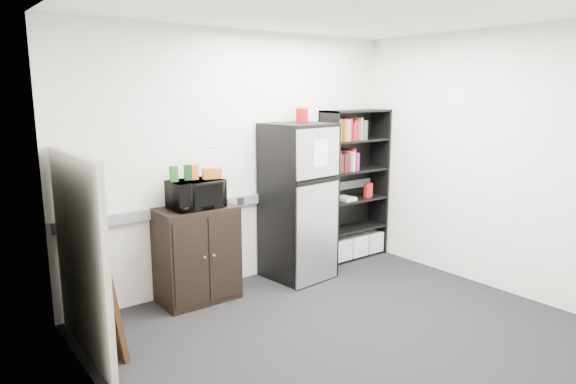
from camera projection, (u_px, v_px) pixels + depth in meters
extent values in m
plane|color=black|center=(351.00, 335.00, 4.44)|extent=(4.00, 4.00, 0.00)
cube|color=silver|center=(241.00, 159.00, 5.54)|extent=(4.00, 0.02, 2.70)
cube|color=silver|center=(493.00, 162.00, 5.36)|extent=(0.02, 3.50, 2.70)
cube|color=silver|center=(109.00, 218.00, 2.99)|extent=(0.02, 3.50, 2.70)
cube|color=white|center=(360.00, 8.00, 3.91)|extent=(4.00, 3.50, 0.02)
cube|color=slate|center=(243.00, 200.00, 5.61)|extent=(3.92, 0.05, 0.10)
cube|color=white|center=(212.00, 143.00, 5.29)|extent=(0.14, 0.00, 0.10)
cube|color=black|center=(328.00, 189.00, 6.12)|extent=(0.02, 0.34, 1.85)
cube|color=black|center=(379.00, 181.00, 6.64)|extent=(0.02, 0.34, 1.85)
cube|color=black|center=(345.00, 183.00, 6.51)|extent=(0.90, 0.02, 1.85)
cube|color=black|center=(356.00, 111.00, 6.20)|extent=(0.90, 0.34, 0.02)
cube|color=black|center=(352.00, 254.00, 6.56)|extent=(0.85, 0.32, 0.03)
cube|color=black|center=(353.00, 228.00, 6.49)|extent=(0.85, 0.32, 0.03)
cube|color=black|center=(354.00, 199.00, 6.42)|extent=(0.85, 0.32, 0.02)
cube|color=black|center=(355.00, 170.00, 6.35)|extent=(0.85, 0.32, 0.02)
cube|color=black|center=(355.00, 140.00, 6.27)|extent=(0.85, 0.32, 0.02)
cube|color=silver|center=(337.00, 248.00, 6.35)|extent=(0.25, 0.30, 0.25)
cube|color=silver|center=(353.00, 244.00, 6.52)|extent=(0.25, 0.30, 0.25)
cube|color=silver|center=(368.00, 241.00, 6.69)|extent=(0.25, 0.30, 0.25)
cube|color=gray|center=(81.00, 258.00, 4.00)|extent=(0.05, 1.30, 1.60)
cube|color=#B2B2B7|center=(72.00, 154.00, 3.84)|extent=(0.06, 1.30, 0.02)
cube|color=black|center=(197.00, 254.00, 5.11)|extent=(0.76, 0.48, 0.95)
cube|color=black|center=(191.00, 264.00, 4.81)|extent=(0.35, 0.01, 0.84)
cube|color=black|center=(225.00, 257.00, 5.03)|extent=(0.35, 0.01, 0.84)
cylinder|color=#B2B2B7|center=(205.00, 257.00, 4.87)|extent=(0.02, 0.02, 0.02)
cylinder|color=#B2B2B7|center=(214.00, 255.00, 4.93)|extent=(0.02, 0.02, 0.02)
imported|color=black|center=(196.00, 194.00, 4.98)|extent=(0.51, 0.35, 0.28)
cube|color=#175119|center=(174.00, 174.00, 4.84)|extent=(0.07, 0.05, 0.15)
cube|color=#0B3311|center=(188.00, 172.00, 4.93)|extent=(0.08, 0.07, 0.15)
cube|color=orange|center=(194.00, 172.00, 4.97)|extent=(0.08, 0.06, 0.14)
cube|color=#B95C12|center=(212.00, 173.00, 5.03)|extent=(0.20, 0.15, 0.10)
cube|color=black|center=(298.00, 202.00, 5.71)|extent=(0.72, 0.72, 1.72)
cube|color=silver|center=(318.00, 153.00, 5.33)|extent=(0.62, 0.08, 0.51)
cube|color=silver|center=(317.00, 234.00, 5.50)|extent=(0.62, 0.08, 1.10)
cube|color=black|center=(319.00, 181.00, 5.37)|extent=(0.62, 0.07, 0.03)
cube|color=white|center=(321.00, 153.00, 5.33)|extent=(0.21, 0.02, 0.28)
cube|color=black|center=(298.00, 124.00, 5.54)|extent=(0.72, 0.72, 0.02)
cylinder|color=#A3070C|center=(302.00, 114.00, 5.70)|extent=(0.14, 0.14, 0.17)
cylinder|color=gold|center=(302.00, 106.00, 5.68)|extent=(0.14, 0.14, 0.02)
cube|color=black|center=(100.00, 292.00, 4.14)|extent=(0.17, 0.75, 0.96)
cube|color=beige|center=(103.00, 291.00, 4.16)|extent=(0.11, 0.64, 0.81)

